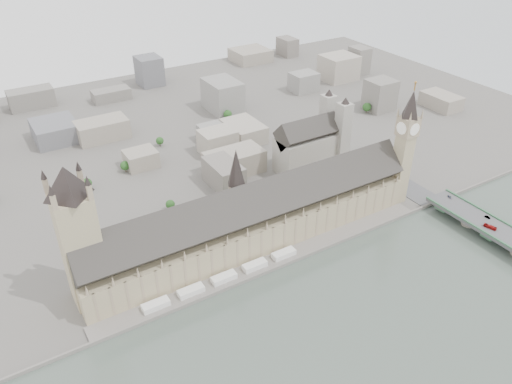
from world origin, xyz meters
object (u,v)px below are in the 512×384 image
westminster_abbey (312,143)px  car_approach (450,197)px  westminster_bridge (511,244)px  victoria_tower (77,231)px  palace_of_westminster (253,219)px  car_silver (488,217)px  elizabeth_tower (406,140)px  red_bus_north (490,227)px

westminster_abbey → car_approach: westminster_abbey is taller
westminster_bridge → victoria_tower: bearing=158.2°
palace_of_westminster → car_approach: size_ratio=55.79×
palace_of_westminster → car_silver: size_ratio=59.67×
palace_of_westminster → car_approach: 172.89m
westminster_abbey → car_silver: (57.45, -155.32, -14.10)m
palace_of_westminster → car_silver: palace_of_westminster is taller
victoria_tower → westminster_abbey: (232.92, 69.00, -30.12)m
victoria_tower → car_approach: size_ratio=21.05×
elizabeth_tower → car_approach: size_ratio=22.63×
palace_of_westminster → elizabeth_tower: bearing=-4.8°
red_bus_north → westminster_bridge: bearing=-91.4°
westminster_bridge → red_bus_north: red_bus_north is taller
westminster_bridge → car_silver: size_ratio=73.19×
elizabeth_tower → victoria_tower: 260.64m
westminster_abbey → car_approach: 132.74m
palace_of_westminster → car_silver: bearing=-25.4°
palace_of_westminster → car_approach: bearing=-14.9°
palace_of_westminster → victoria_tower: 126.41m
victoria_tower → westminster_bridge: 309.91m
palace_of_westminster → car_silver: (168.38, -80.02, -11.72)m
westminster_bridge → westminster_abbey: (-51.08, 182.50, 19.96)m
westminster_abbey → car_approach: (55.78, -119.62, -14.14)m
victoria_tower → car_silver: 306.15m
palace_of_westminster → westminster_bridge: (162.00, -107.20, -17.58)m
westminster_abbey → car_approach: size_ratio=14.32×
elizabeth_tower → car_silver: 88.37m
palace_of_westminster → victoria_tower: victoria_tower is taller
westminster_bridge → westminster_abbey: westminster_abbey is taller
victoria_tower → westminster_bridge: (284.00, -113.50, -50.08)m
westminster_bridge → car_approach: bearing=85.7°
palace_of_westminster → red_bus_north: size_ratio=27.20×
westminster_bridge → car_approach: size_ratio=68.43×
westminster_bridge → elizabeth_tower: bearing=104.1°
westminster_abbey → car_silver: size_ratio=15.31×
westminster_abbey → red_bus_north: (47.04, -165.27, -13.47)m
victoria_tower → car_silver: size_ratio=22.52×
westminster_abbey → red_bus_north: westminster_abbey is taller
elizabeth_tower → car_silver: elizabeth_tower is taller
palace_of_westminster → westminster_abbey: size_ratio=3.90×
elizabeth_tower → westminster_bridge: 111.81m
victoria_tower → westminster_abbey: bearing=16.5°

